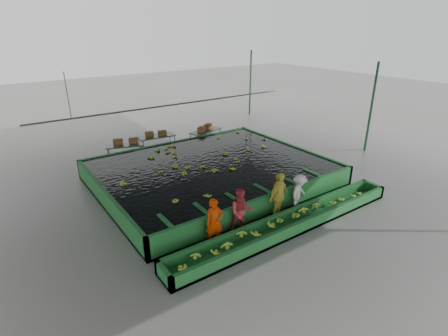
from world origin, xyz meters
TOP-DOWN VIEW (x-y plane):
  - ground at (0.00, 0.00)m, footprint 80.00×80.00m
  - shed_roof at (0.00, 0.00)m, footprint 20.00×22.00m
  - shed_posts at (0.00, 0.00)m, footprint 20.00×22.00m
  - flotation_tank at (0.00, 1.50)m, footprint 10.00×8.00m
  - tank_water at (0.00, 1.50)m, footprint 9.70×7.70m
  - sorting_trough at (0.00, -3.60)m, footprint 10.00×1.00m
  - cableway_rail at (0.00, 5.00)m, footprint 0.08×0.08m
  - rail_hanger_left at (-5.00, 5.00)m, footprint 0.04×0.04m
  - rail_hanger_right at (5.00, 5.00)m, footprint 0.04×0.04m
  - worker_a at (-2.69, -2.80)m, footprint 0.67×0.50m
  - worker_b at (-1.59, -2.80)m, footprint 1.03×0.93m
  - worker_c at (0.15, -2.80)m, footprint 1.19×0.73m
  - worker_d at (1.25, -2.80)m, footprint 1.13×0.90m
  - packing_table_left at (-2.30, 6.46)m, footprint 2.07×1.34m
  - packing_table_mid at (-0.27, 6.80)m, footprint 2.12×1.00m
  - packing_table_right at (2.57, 6.10)m, footprint 2.24×1.42m
  - box_stack_left at (-2.18, 6.56)m, footprint 1.35×0.80m
  - box_stack_mid at (-0.32, 6.81)m, footprint 1.25×0.62m
  - box_stack_right at (2.58, 6.19)m, footprint 1.25×0.87m
  - floating_bananas at (0.00, 2.30)m, footprint 9.03×6.16m
  - trough_bananas at (0.00, -3.60)m, footprint 8.88×0.59m

SIDE VIEW (x-z plane):
  - ground at x=0.00m, z-range 0.00..0.00m
  - sorting_trough at x=0.00m, z-range 0.00..0.50m
  - trough_bananas at x=0.00m, z-range 0.34..0.46m
  - packing_table_left at x=-2.30m, z-range 0.00..0.88m
  - flotation_tank at x=0.00m, z-range 0.00..0.90m
  - packing_table_mid at x=-0.27m, z-range 0.00..0.94m
  - packing_table_right at x=2.57m, z-range 0.00..0.95m
  - worker_d at x=1.25m, z-range 0.00..1.53m
  - worker_a at x=-2.69m, z-range 0.00..1.67m
  - tank_water at x=0.00m, z-range 0.85..0.85m
  - floating_bananas at x=0.00m, z-range 0.79..0.91m
  - worker_b at x=-1.59m, z-range 0.00..1.72m
  - box_stack_left at x=-2.18m, z-range 0.74..1.02m
  - box_stack_mid at x=-0.32m, z-range 0.81..1.07m
  - worker_c at x=0.15m, z-range 0.00..1.90m
  - box_stack_right at x=2.58m, z-range 0.82..1.08m
  - shed_posts at x=0.00m, z-range 0.00..5.00m
  - cableway_rail at x=0.00m, z-range -4.00..10.00m
  - rail_hanger_left at x=-5.00m, z-range 3.00..5.00m
  - rail_hanger_right at x=5.00m, z-range 3.00..5.00m
  - shed_roof at x=0.00m, z-range 4.98..5.02m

